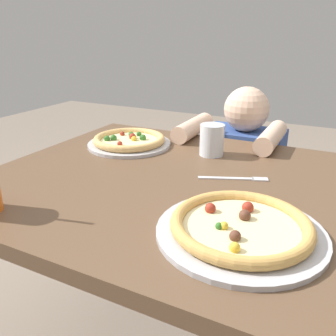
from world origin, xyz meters
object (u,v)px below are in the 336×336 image
water_cup_clear (213,140)px  diner_seated (239,192)px  pizza_near (240,227)px  pizza_far (129,141)px  fork (237,179)px

water_cup_clear → diner_seated: diner_seated is taller
pizza_near → water_cup_clear: size_ratio=3.31×
pizza_far → fork: bearing=-16.5°
diner_seated → pizza_near: bearing=-75.4°
pizza_near → fork: pizza_near is taller
diner_seated → fork: bearing=-76.9°
water_cup_clear → fork: size_ratio=0.56×
water_cup_clear → pizza_near: bearing=-63.7°
pizza_far → diner_seated: 0.64m
pizza_far → diner_seated: diner_seated is taller
fork → pizza_near: bearing=-72.3°
pizza_near → pizza_far: size_ratio=1.15×
water_cup_clear → fork: water_cup_clear is taller
fork → water_cup_clear: bearing=128.2°
pizza_far → water_cup_clear: bearing=6.9°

